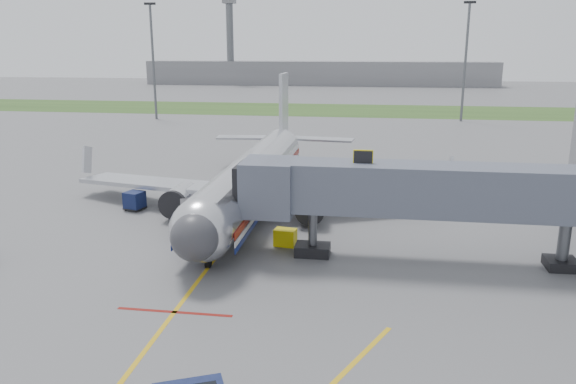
# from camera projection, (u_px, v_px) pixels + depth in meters

# --- Properties ---
(ground) EXTENTS (400.00, 400.00, 0.00)m
(ground) POSITION_uv_depth(u_px,v_px,m) (199.00, 280.00, 31.99)
(ground) COLOR #565659
(ground) RESTS_ON ground
(grass_strip) EXTENTS (300.00, 25.00, 0.01)m
(grass_strip) POSITION_uv_depth(u_px,v_px,m) (328.00, 110.00, 118.10)
(grass_strip) COLOR #2D4C1E
(grass_strip) RESTS_ON ground
(apron_markings) EXTENTS (21.52, 50.00, 0.01)m
(apron_markings) POSITION_uv_depth(u_px,v_px,m) (148.00, 347.00, 24.90)
(apron_markings) COLOR gold
(apron_markings) RESTS_ON ground
(airliner) EXTENTS (32.10, 35.67, 10.25)m
(airliner) POSITION_uv_depth(u_px,v_px,m) (254.00, 176.00, 45.91)
(airliner) COLOR silver
(airliner) RESTS_ON ground
(jet_bridge) EXTENTS (25.30, 4.00, 6.90)m
(jet_bridge) POSITION_uv_depth(u_px,v_px,m) (427.00, 191.00, 33.78)
(jet_bridge) COLOR slate
(jet_bridge) RESTS_ON ground
(light_mast_left) EXTENTS (2.00, 0.44, 20.40)m
(light_mast_left) POSITION_uv_depth(u_px,v_px,m) (153.00, 59.00, 100.62)
(light_mast_left) COLOR #595B60
(light_mast_left) RESTS_ON ground
(light_mast_right) EXTENTS (2.00, 0.44, 20.40)m
(light_mast_right) POSITION_uv_depth(u_px,v_px,m) (466.00, 59.00, 97.40)
(light_mast_right) COLOR #595B60
(light_mast_right) RESTS_ON ground
(distant_terminal) EXTENTS (120.00, 14.00, 8.00)m
(distant_terminal) POSITION_uv_depth(u_px,v_px,m) (318.00, 73.00, 195.10)
(distant_terminal) COLOR slate
(distant_terminal) RESTS_ON ground
(control_tower) EXTENTS (4.00, 4.00, 30.00)m
(control_tower) POSITION_uv_depth(u_px,v_px,m) (230.00, 33.00, 191.33)
(control_tower) COLOR #595B60
(control_tower) RESTS_ON ground
(baggage_cart_b) EXTENTS (1.73, 1.73, 1.51)m
(baggage_cart_b) POSITION_uv_depth(u_px,v_px,m) (135.00, 201.00, 45.63)
(baggage_cart_b) COLOR black
(baggage_cart_b) RESTS_ON ground
(baggage_cart_c) EXTENTS (1.73, 1.73, 1.71)m
(baggage_cart_c) POSITION_uv_depth(u_px,v_px,m) (216.00, 198.00, 45.91)
(baggage_cart_c) COLOR black
(baggage_cart_c) RESTS_ON ground
(belt_loader) EXTENTS (2.88, 5.04, 2.39)m
(belt_loader) POSITION_uv_depth(u_px,v_px,m) (189.00, 234.00, 38.00)
(belt_loader) COLOR black
(belt_loader) RESTS_ON ground
(ground_power_cart) EXTENTS (1.54, 1.14, 1.14)m
(ground_power_cart) POSITION_uv_depth(u_px,v_px,m) (285.00, 238.00, 37.46)
(ground_power_cart) COLOR yellow
(ground_power_cart) RESTS_ON ground
(ramp_worker) EXTENTS (0.71, 0.67, 1.63)m
(ramp_worker) POSITION_uv_depth(u_px,v_px,m) (192.00, 220.00, 40.44)
(ramp_worker) COLOR #93D218
(ramp_worker) RESTS_ON ground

